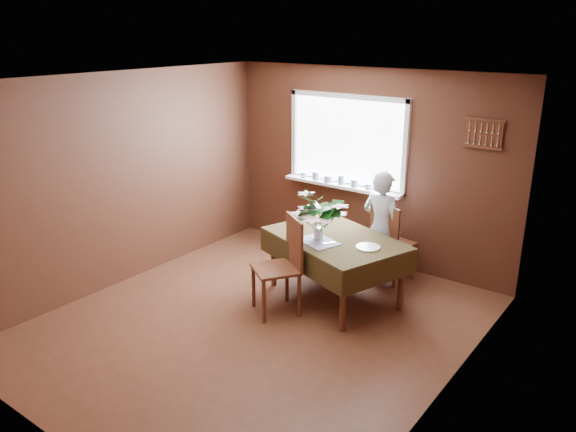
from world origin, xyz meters
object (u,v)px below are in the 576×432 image
Objects in this scene: chair_far at (389,240)px; seated_woman at (381,228)px; dining_table at (335,245)px; chair_near at (284,262)px; flower_bouquet at (319,213)px.

chair_far is 0.70× the size of seated_woman.
chair_far reaches higher than dining_table.
seated_woman reaches higher than chair_near.
chair_near reaches higher than chair_far.
seated_woman is at bearing 70.08° from chair_far.
flower_bouquet is (-0.35, -0.82, 0.35)m from seated_woman.
dining_table is 0.70m from seated_woman.
chair_near is at bearing -95.14° from dining_table.
chair_near is at bearing 79.20° from chair_far.
seated_woman reaches higher than chair_far.
dining_table is at bearing 80.67° from chair_far.
chair_near reaches higher than dining_table.
seated_woman is at bearing 90.00° from dining_table.
seated_woman reaches higher than dining_table.
chair_near is 1.92× the size of flower_bouquet.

